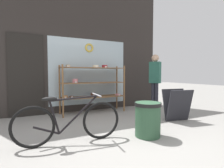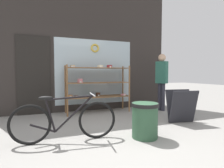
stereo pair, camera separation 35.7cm
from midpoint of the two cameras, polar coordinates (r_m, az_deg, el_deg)
The scene contains 7 objects.
ground_plane at distance 2.84m, azimuth 3.82°, elevation -19.20°, with size 30.00×30.00×0.00m, color gray.
storefront_facade at distance 5.27m, azimuth -12.14°, elevation 11.64°, with size 5.13×0.13×3.83m.
display_case at distance 4.90m, azimuth -8.50°, elevation 0.24°, with size 1.79×0.50×1.33m.
bicycle at distance 2.90m, azimuth -17.43°, elevation -11.75°, with size 1.67×0.46×0.76m.
sandwich_board at distance 4.28m, azimuth 18.30°, elevation -6.52°, with size 0.65×0.47×0.72m.
pedestrian at distance 5.39m, azimuth 12.02°, elevation 2.17°, with size 0.31×0.37×1.67m.
trash_bin at distance 3.11m, azimuth 8.34°, elevation -10.92°, with size 0.46×0.46×0.60m.
Camera 1 is at (-1.48, -2.20, 1.09)m, focal length 28.00 mm.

